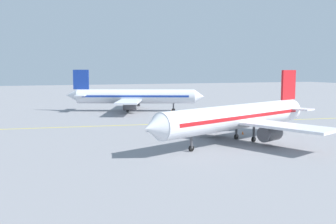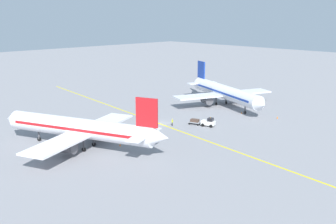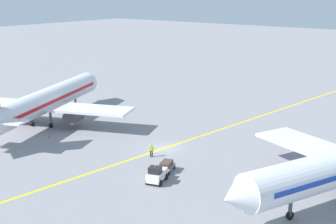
{
  "view_description": "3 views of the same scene",
  "coord_description": "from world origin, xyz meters",
  "px_view_note": "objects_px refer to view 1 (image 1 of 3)",
  "views": [
    {
      "loc": [
        -72.06,
        27.25,
        10.78
      ],
      "look_at": [
        2.04,
        0.19,
        2.12
      ],
      "focal_mm": 42.0,
      "sensor_mm": 36.0,
      "label": 1
    },
    {
      "loc": [
        -58.28,
        -63.16,
        24.06
      ],
      "look_at": [
        1.46,
        -1.43,
        2.7
      ],
      "focal_mm": 42.0,
      "sensor_mm": 36.0,
      "label": 2
    },
    {
      "loc": [
        36.66,
        -46.14,
        20.62
      ],
      "look_at": [
        0.16,
        0.66,
        4.91
      ],
      "focal_mm": 50.0,
      "sensor_mm": 36.0,
      "label": 3
    }
  ],
  "objects_px": {
    "traffic_cone_near_nose": "(171,110)",
    "airplane_at_gate": "(239,117)",
    "baggage_cart_trailing": "(191,116)",
    "ground_crew_worker": "(187,118)",
    "traffic_cone_mid_apron": "(243,133)",
    "airplane_adjacent_stand": "(134,97)",
    "traffic_cone_by_wingtip": "(199,108)",
    "baggage_tug_white": "(202,114)"
  },
  "relations": [
    {
      "from": "baggage_tug_white",
      "to": "traffic_cone_by_wingtip",
      "type": "height_order",
      "value": "baggage_tug_white"
    },
    {
      "from": "airplane_at_gate",
      "to": "baggage_cart_trailing",
      "type": "relative_size",
      "value": 11.65
    },
    {
      "from": "traffic_cone_mid_apron",
      "to": "traffic_cone_by_wingtip",
      "type": "xyz_separation_m",
      "value": [
        39.18,
        -9.94,
        0.0
      ]
    },
    {
      "from": "baggage_tug_white",
      "to": "traffic_cone_by_wingtip",
      "type": "bearing_deg",
      "value": -22.77
    },
    {
      "from": "baggage_tug_white",
      "to": "baggage_cart_trailing",
      "type": "bearing_deg",
      "value": 108.91
    },
    {
      "from": "ground_crew_worker",
      "to": "traffic_cone_by_wingtip",
      "type": "bearing_deg",
      "value": -29.8
    },
    {
      "from": "baggage_tug_white",
      "to": "traffic_cone_near_nose",
      "type": "distance_m",
      "value": 14.79
    },
    {
      "from": "baggage_tug_white",
      "to": "baggage_cart_trailing",
      "type": "height_order",
      "value": "baggage_tug_white"
    },
    {
      "from": "airplane_adjacent_stand",
      "to": "traffic_cone_near_nose",
      "type": "xyz_separation_m",
      "value": [
        -4.0,
        -8.68,
        -3.43
      ]
    },
    {
      "from": "airplane_at_gate",
      "to": "traffic_cone_mid_apron",
      "type": "height_order",
      "value": "airplane_at_gate"
    },
    {
      "from": "traffic_cone_near_nose",
      "to": "traffic_cone_by_wingtip",
      "type": "relative_size",
      "value": 1.0
    },
    {
      "from": "airplane_adjacent_stand",
      "to": "baggage_tug_white",
      "type": "xyz_separation_m",
      "value": [
        -18.69,
        -10.3,
        -2.81
      ]
    },
    {
      "from": "airplane_adjacent_stand",
      "to": "ground_crew_worker",
      "type": "xyz_separation_m",
      "value": [
        -24.26,
        -4.53,
        -2.8
      ]
    },
    {
      "from": "airplane_adjacent_stand",
      "to": "ground_crew_worker",
      "type": "relative_size",
      "value": 20.37
    },
    {
      "from": "baggage_cart_trailing",
      "to": "traffic_cone_by_wingtip",
      "type": "xyz_separation_m",
      "value": [
        17.96,
        -10.21,
        -0.49
      ]
    },
    {
      "from": "baggage_tug_white",
      "to": "ground_crew_worker",
      "type": "xyz_separation_m",
      "value": [
        -5.57,
        5.77,
        0.01
      ]
    },
    {
      "from": "traffic_cone_mid_apron",
      "to": "airplane_at_gate",
      "type": "bearing_deg",
      "value": 143.94
    },
    {
      "from": "baggage_cart_trailing",
      "to": "traffic_cone_near_nose",
      "type": "bearing_deg",
      "value": -5.44
    },
    {
      "from": "airplane_adjacent_stand",
      "to": "airplane_at_gate",
      "type": "bearing_deg",
      "value": -175.94
    },
    {
      "from": "airplane_at_gate",
      "to": "traffic_cone_by_wingtip",
      "type": "bearing_deg",
      "value": -17.42
    },
    {
      "from": "traffic_cone_by_wingtip",
      "to": "baggage_cart_trailing",
      "type": "bearing_deg",
      "value": 150.38
    },
    {
      "from": "baggage_cart_trailing",
      "to": "traffic_cone_mid_apron",
      "type": "relative_size",
      "value": 5.3
    },
    {
      "from": "baggage_cart_trailing",
      "to": "ground_crew_worker",
      "type": "xyz_separation_m",
      "value": [
        -4.5,
        2.65,
        0.15
      ]
    },
    {
      "from": "airplane_at_gate",
      "to": "traffic_cone_mid_apron",
      "type": "relative_size",
      "value": 61.73
    },
    {
      "from": "airplane_at_gate",
      "to": "airplane_adjacent_stand",
      "type": "xyz_separation_m",
      "value": [
        46.67,
        3.31,
        0.0
      ]
    },
    {
      "from": "baggage_cart_trailing",
      "to": "traffic_cone_by_wingtip",
      "type": "height_order",
      "value": "baggage_cart_trailing"
    },
    {
      "from": "airplane_adjacent_stand",
      "to": "baggage_cart_trailing",
      "type": "xyz_separation_m",
      "value": [
        -19.76,
        -7.18,
        -2.95
      ]
    },
    {
      "from": "baggage_cart_trailing",
      "to": "traffic_cone_mid_apron",
      "type": "distance_m",
      "value": 21.23
    },
    {
      "from": "traffic_cone_mid_apron",
      "to": "baggage_tug_white",
      "type": "bearing_deg",
      "value": -7.29
    },
    {
      "from": "airplane_adjacent_stand",
      "to": "ground_crew_worker",
      "type": "bearing_deg",
      "value": -169.43
    },
    {
      "from": "traffic_cone_near_nose",
      "to": "baggage_tug_white",
      "type": "bearing_deg",
      "value": -173.71
    },
    {
      "from": "baggage_cart_trailing",
      "to": "ground_crew_worker",
      "type": "distance_m",
      "value": 5.23
    },
    {
      "from": "traffic_cone_near_nose",
      "to": "traffic_cone_mid_apron",
      "type": "distance_m",
      "value": 37.01
    },
    {
      "from": "traffic_cone_by_wingtip",
      "to": "airplane_adjacent_stand",
      "type": "bearing_deg",
      "value": 84.09
    },
    {
      "from": "baggage_tug_white",
      "to": "traffic_cone_near_nose",
      "type": "height_order",
      "value": "baggage_tug_white"
    },
    {
      "from": "ground_crew_worker",
      "to": "traffic_cone_mid_apron",
      "type": "height_order",
      "value": "ground_crew_worker"
    },
    {
      "from": "traffic_cone_by_wingtip",
      "to": "traffic_cone_near_nose",
      "type": "bearing_deg",
      "value": 104.17
    },
    {
      "from": "baggage_tug_white",
      "to": "traffic_cone_near_nose",
      "type": "xyz_separation_m",
      "value": [
        14.69,
        1.62,
        -0.63
      ]
    },
    {
      "from": "traffic_cone_near_nose",
      "to": "airplane_at_gate",
      "type": "bearing_deg",
      "value": 172.82
    },
    {
      "from": "airplane_adjacent_stand",
      "to": "traffic_cone_by_wingtip",
      "type": "distance_m",
      "value": 17.82
    },
    {
      "from": "airplane_at_gate",
      "to": "baggage_cart_trailing",
      "type": "bearing_deg",
      "value": -8.19
    },
    {
      "from": "traffic_cone_mid_apron",
      "to": "traffic_cone_by_wingtip",
      "type": "distance_m",
      "value": 40.43
    }
  ]
}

